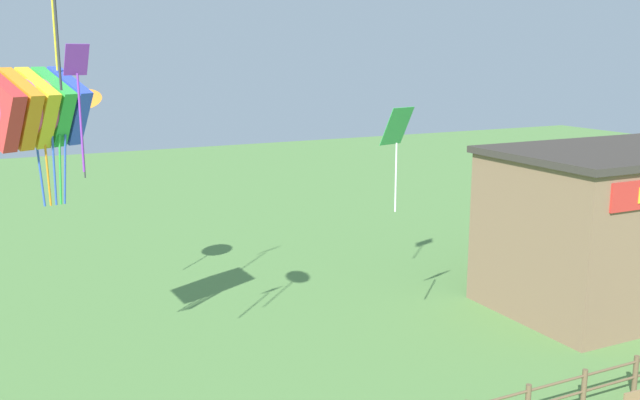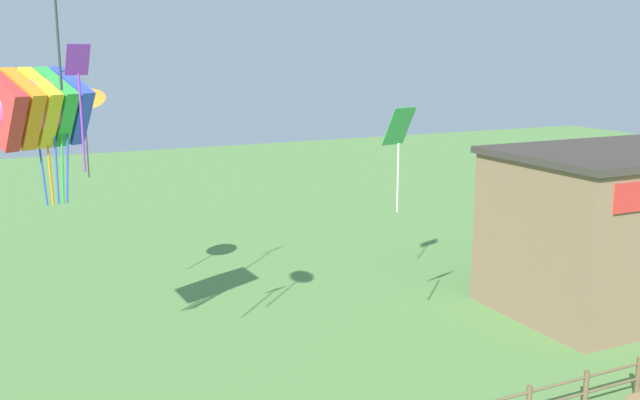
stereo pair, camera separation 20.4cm
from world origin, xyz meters
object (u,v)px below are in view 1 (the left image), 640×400
Objects in this scene: kite_rainbow_parafoil at (33,108)px; kite_green_diamond at (397,136)px; kite_purple_streamer at (78,87)px; seaside_building at (618,227)px; kite_orange_delta at (80,99)px.

kite_rainbow_parafoil is 1.18× the size of kite_green_diamond.
kite_purple_streamer is at bearing -74.75° from kite_rainbow_parafoil.
kite_purple_streamer reaches higher than seaside_building.
kite_green_diamond is at bearing -14.64° from kite_rainbow_parafoil.
kite_rainbow_parafoil is at bearing 105.25° from kite_purple_streamer.
seaside_building is 3.08× the size of kite_green_diamond.
kite_orange_delta is at bearing 135.53° from kite_green_diamond.
kite_orange_delta reaches higher than seaside_building.
kite_rainbow_parafoil is (-19.16, 1.70, 4.79)m from seaside_building.
kite_orange_delta is at bearing 82.02° from kite_purple_streamer.
kite_rainbow_parafoil reaches higher than seaside_building.
kite_rainbow_parafoil is 1.18× the size of kite_orange_delta.
kite_green_diamond is (9.22, -2.41, -0.94)m from kite_rainbow_parafoil.
kite_purple_streamer reaches higher than kite_orange_delta.
kite_purple_streamer reaches higher than kite_rainbow_parafoil.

